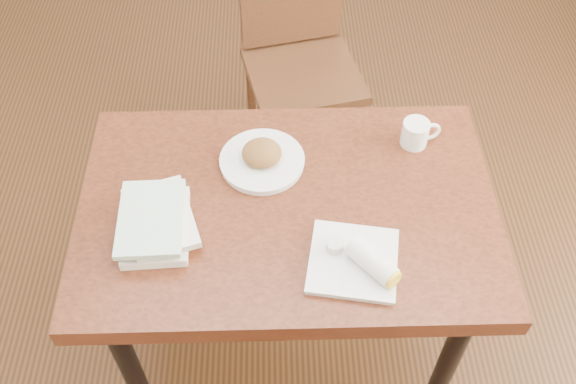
{
  "coord_description": "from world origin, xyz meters",
  "views": [
    {
      "loc": [
        -0.03,
        -1.08,
        2.11
      ],
      "look_at": [
        0.0,
        0.0,
        0.8
      ],
      "focal_mm": 40.0,
      "sensor_mm": 36.0,
      "label": 1
    }
  ],
  "objects_px": {
    "table": "(288,224)",
    "coffee_mug": "(416,133)",
    "plate_burrito": "(359,261)",
    "plate_scone": "(262,158)",
    "chair_far": "(298,46)",
    "book_stack": "(156,222)"
  },
  "relations": [
    {
      "from": "table",
      "to": "plate_scone",
      "type": "distance_m",
      "value": 0.2
    },
    {
      "from": "chair_far",
      "to": "coffee_mug",
      "type": "height_order",
      "value": "chair_far"
    },
    {
      "from": "plate_scone",
      "to": "plate_burrito",
      "type": "xyz_separation_m",
      "value": [
        0.24,
        -0.35,
        -0.0
      ]
    },
    {
      "from": "table",
      "to": "book_stack",
      "type": "distance_m",
      "value": 0.37
    },
    {
      "from": "plate_scone",
      "to": "book_stack",
      "type": "distance_m",
      "value": 0.35
    },
    {
      "from": "book_stack",
      "to": "table",
      "type": "bearing_deg",
      "value": 12.43
    },
    {
      "from": "table",
      "to": "coffee_mug",
      "type": "relative_size",
      "value": 9.77
    },
    {
      "from": "table",
      "to": "coffee_mug",
      "type": "height_order",
      "value": "coffee_mug"
    },
    {
      "from": "coffee_mug",
      "to": "plate_scone",
      "type": "bearing_deg",
      "value": -170.82
    },
    {
      "from": "table",
      "to": "book_stack",
      "type": "height_order",
      "value": "book_stack"
    },
    {
      "from": "table",
      "to": "coffee_mug",
      "type": "bearing_deg",
      "value": 30.23
    },
    {
      "from": "table",
      "to": "plate_scone",
      "type": "bearing_deg",
      "value": 115.29
    },
    {
      "from": "chair_far",
      "to": "book_stack",
      "type": "xyz_separation_m",
      "value": [
        -0.41,
        -1.02,
        0.23
      ]
    },
    {
      "from": "coffee_mug",
      "to": "plate_burrito",
      "type": "xyz_separation_m",
      "value": [
        -0.21,
        -0.42,
        -0.02
      ]
    },
    {
      "from": "coffee_mug",
      "to": "book_stack",
      "type": "distance_m",
      "value": 0.78
    },
    {
      "from": "table",
      "to": "plate_burrito",
      "type": "distance_m",
      "value": 0.29
    },
    {
      "from": "chair_far",
      "to": "plate_burrito",
      "type": "distance_m",
      "value": 1.17
    },
    {
      "from": "plate_burrito",
      "to": "plate_scone",
      "type": "bearing_deg",
      "value": 124.42
    },
    {
      "from": "coffee_mug",
      "to": "plate_burrito",
      "type": "distance_m",
      "value": 0.47
    },
    {
      "from": "coffee_mug",
      "to": "table",
      "type": "bearing_deg",
      "value": -149.77
    },
    {
      "from": "plate_scone",
      "to": "plate_burrito",
      "type": "distance_m",
      "value": 0.43
    },
    {
      "from": "chair_far",
      "to": "coffee_mug",
      "type": "relative_size",
      "value": 8.22
    }
  ]
}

